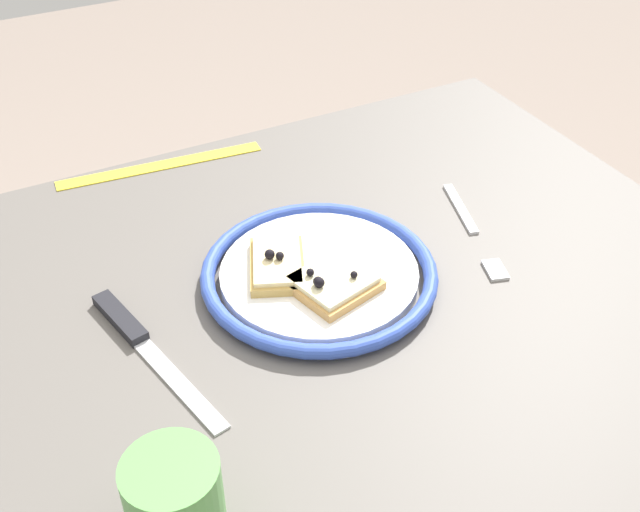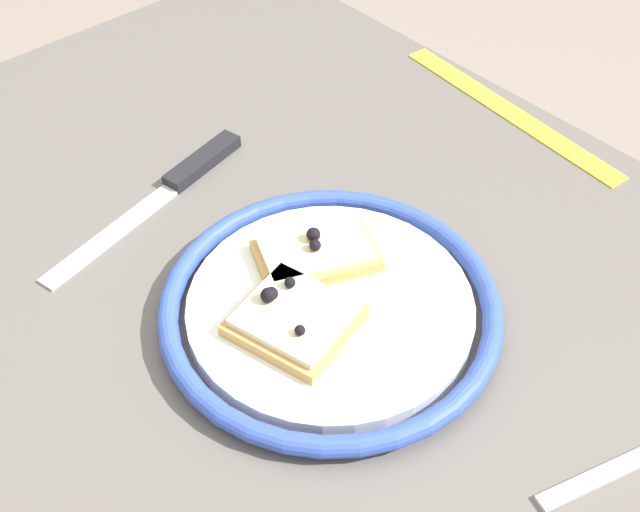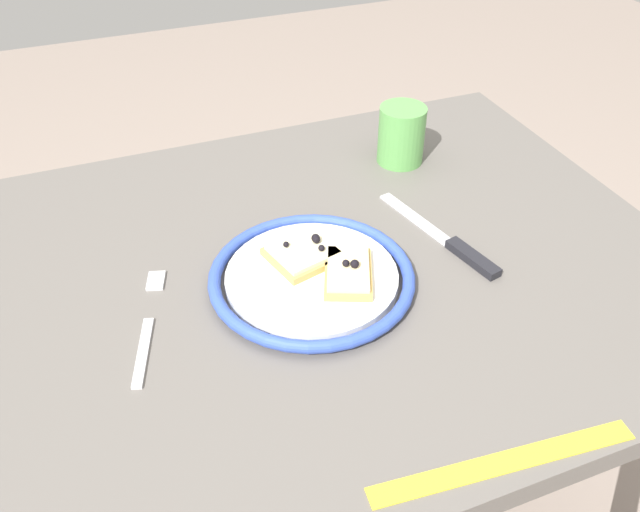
{
  "view_description": "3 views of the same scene",
  "coord_description": "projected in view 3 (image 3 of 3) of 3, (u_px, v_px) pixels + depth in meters",
  "views": [
    {
      "loc": [
        0.29,
        0.58,
        1.29
      ],
      "look_at": [
        -0.04,
        -0.06,
        0.73
      ],
      "focal_mm": 44.22,
      "sensor_mm": 36.0,
      "label": 1
    },
    {
      "loc": [
        -0.33,
        0.25,
        1.21
      ],
      "look_at": [
        0.01,
        -0.05,
        0.75
      ],
      "focal_mm": 45.58,
      "sensor_mm": 36.0,
      "label": 2
    },
    {
      "loc": [
        -0.25,
        -0.66,
        1.29
      ],
      "look_at": [
        -0.0,
        -0.02,
        0.74
      ],
      "focal_mm": 37.38,
      "sensor_mm": 36.0,
      "label": 3
    }
  ],
  "objects": [
    {
      "name": "dining_table",
      "position": [
        318.0,
        313.0,
        0.96
      ],
      "size": [
        1.0,
        0.78,
        0.72
      ],
      "color": "#5B5651",
      "rests_on": "ground_plane"
    },
    {
      "name": "pizza_slice_far",
      "position": [
        348.0,
        272.0,
        0.85
      ],
      "size": [
        0.09,
        0.11,
        0.03
      ],
      "color": "tan",
      "rests_on": "plate"
    },
    {
      "name": "measuring_tape",
      "position": [
        504.0,
        462.0,
        0.66
      ],
      "size": [
        0.29,
        0.05,
        0.0
      ],
      "primitive_type": "cube",
      "rotation": [
        0.0,
        0.0,
        -0.09
      ],
      "color": "yellow",
      "rests_on": "dining_table"
    },
    {
      "name": "fork",
      "position": [
        148.0,
        323.0,
        0.81
      ],
      "size": [
        0.08,
        0.2,
        0.0
      ],
      "color": "silver",
      "rests_on": "dining_table"
    },
    {
      "name": "knife",
      "position": [
        456.0,
        246.0,
        0.93
      ],
      "size": [
        0.07,
        0.24,
        0.01
      ],
      "color": "silver",
      "rests_on": "dining_table"
    },
    {
      "name": "pizza_slice_near",
      "position": [
        303.0,
        253.0,
        0.89
      ],
      "size": [
        0.1,
        0.1,
        0.03
      ],
      "color": "tan",
      "rests_on": "plate"
    },
    {
      "name": "cup",
      "position": [
        401.0,
        135.0,
        1.09
      ],
      "size": [
        0.08,
        0.08,
        0.1
      ],
      "primitive_type": "cylinder",
      "color": "#599E4C",
      "rests_on": "dining_table"
    },
    {
      "name": "plate",
      "position": [
        312.0,
        277.0,
        0.87
      ],
      "size": [
        0.27,
        0.27,
        0.02
      ],
      "color": "white",
      "rests_on": "dining_table"
    }
  ]
}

